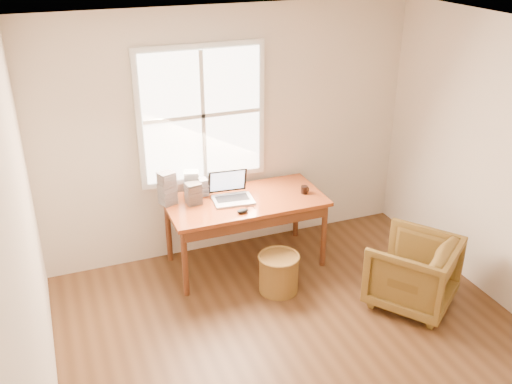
{
  "coord_description": "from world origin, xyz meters",
  "views": [
    {
      "loc": [
        -1.77,
        -3.08,
        3.29
      ],
      "look_at": [
        0.06,
        1.65,
        0.89
      ],
      "focal_mm": 40.0,
      "sensor_mm": 36.0,
      "label": 1
    }
  ],
  "objects_px": {
    "coffee_mug": "(304,190)",
    "armchair": "(413,272)",
    "laptop": "(233,189)",
    "wicker_stool": "(279,273)",
    "desk": "(245,201)",
    "cd_stack_a": "(192,185)"
  },
  "relations": [
    {
      "from": "wicker_stool",
      "to": "coffee_mug",
      "type": "distance_m",
      "value": 0.93
    },
    {
      "from": "coffee_mug",
      "to": "desk",
      "type": "bearing_deg",
      "value": 169.25
    },
    {
      "from": "armchair",
      "to": "desk",
      "type": "bearing_deg",
      "value": -81.71
    },
    {
      "from": "desk",
      "to": "laptop",
      "type": "height_order",
      "value": "laptop"
    },
    {
      "from": "desk",
      "to": "laptop",
      "type": "distance_m",
      "value": 0.2
    },
    {
      "from": "laptop",
      "to": "cd_stack_a",
      "type": "relative_size",
      "value": 1.35
    },
    {
      "from": "laptop",
      "to": "desk",
      "type": "bearing_deg",
      "value": 6.43
    },
    {
      "from": "desk",
      "to": "coffee_mug",
      "type": "relative_size",
      "value": 19.97
    },
    {
      "from": "desk",
      "to": "cd_stack_a",
      "type": "height_order",
      "value": "cd_stack_a"
    },
    {
      "from": "wicker_stool",
      "to": "coffee_mug",
      "type": "relative_size",
      "value": 4.76
    },
    {
      "from": "cd_stack_a",
      "to": "laptop",
      "type": "bearing_deg",
      "value": -32.55
    },
    {
      "from": "armchair",
      "to": "laptop",
      "type": "xyz_separation_m",
      "value": [
        -1.34,
        1.22,
        0.55
      ]
    },
    {
      "from": "cd_stack_a",
      "to": "desk",
      "type": "bearing_deg",
      "value": -24.89
    },
    {
      "from": "desk",
      "to": "wicker_stool",
      "type": "xyz_separation_m",
      "value": [
        0.12,
        -0.59,
        -0.54
      ]
    },
    {
      "from": "desk",
      "to": "cd_stack_a",
      "type": "bearing_deg",
      "value": 155.11
    },
    {
      "from": "armchair",
      "to": "cd_stack_a",
      "type": "bearing_deg",
      "value": -76.89
    },
    {
      "from": "coffee_mug",
      "to": "armchair",
      "type": "bearing_deg",
      "value": -64.75
    },
    {
      "from": "laptop",
      "to": "wicker_stool",
      "type": "bearing_deg",
      "value": -61.3
    },
    {
      "from": "armchair",
      "to": "wicker_stool",
      "type": "height_order",
      "value": "armchair"
    },
    {
      "from": "armchair",
      "to": "cd_stack_a",
      "type": "xyz_separation_m",
      "value": [
        -1.7,
        1.45,
        0.55
      ]
    },
    {
      "from": "wicker_stool",
      "to": "laptop",
      "type": "xyz_separation_m",
      "value": [
        -0.25,
        0.59,
        0.7
      ]
    },
    {
      "from": "desk",
      "to": "laptop",
      "type": "xyz_separation_m",
      "value": [
        -0.13,
        -0.0,
        0.16
      ]
    }
  ]
}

